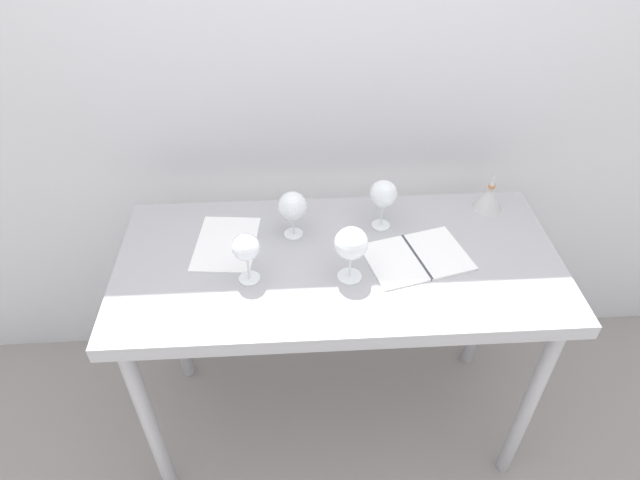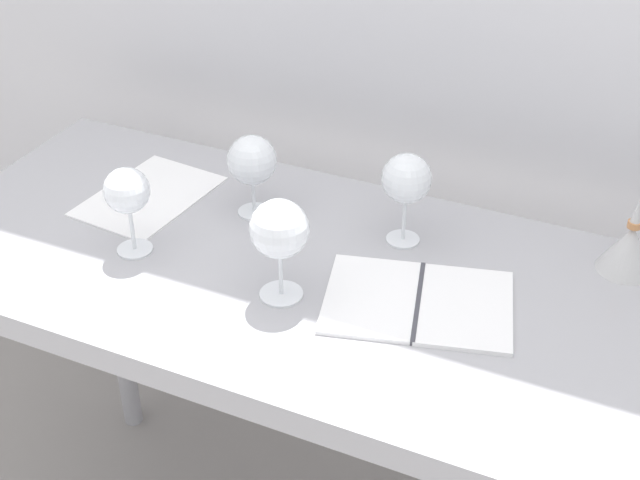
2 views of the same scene
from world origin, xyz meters
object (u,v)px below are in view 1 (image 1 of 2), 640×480
Objects in this scene: decanter_funnel at (489,198)px; tasting_sheet_upper at (226,243)px; wine_glass_near_left at (246,248)px; open_notebook at (416,257)px; wine_glass_far_left at (292,207)px; wine_glass_far_right at (383,195)px; wine_glass_near_center at (351,244)px.

tasting_sheet_upper is at bearing -171.12° from decanter_funnel.
tasting_sheet_upper is (-0.08, 0.17, -0.12)m from wine_glass_near_left.
decanter_funnel reaches higher than open_notebook.
decanter_funnel reaches higher than tasting_sheet_upper.
wine_glass_near_left is 0.47× the size of open_notebook.
tasting_sheet_upper is at bearing 115.96° from wine_glass_near_left.
wine_glass_far_left is (0.14, 0.20, -0.01)m from wine_glass_near_left.
wine_glass_far_left is at bearing -171.17° from decanter_funnel.
wine_glass_near_center reaches higher than wine_glass_far_right.
decanter_funnel is (0.52, 0.32, -0.08)m from wine_glass_near_center.
tasting_sheet_upper is 0.92m from decanter_funnel.
decanter_funnel is at bearing 25.06° from open_notebook.
open_notebook is 0.39m from decanter_funnel.
wine_glass_far_left is 0.46× the size of open_notebook.
wine_glass_near_center is 1.13× the size of wine_glass_far_left.
wine_glass_far_right is 0.23m from open_notebook.
wine_glass_near_left is at bearing -58.58° from tasting_sheet_upper.
wine_glass_near_left is 0.22m from tasting_sheet_upper.
wine_glass_near_center reaches higher than tasting_sheet_upper.
decanter_funnel is (0.39, 0.08, -0.08)m from wine_glass_far_right.
wine_glass_near_center is 0.51× the size of open_notebook.
decanter_funnel is (0.82, 0.31, -0.08)m from wine_glass_near_left.
wine_glass_near_left is 0.91× the size of wine_glass_near_center.
wine_glass_near_center is at bearing -19.39° from tasting_sheet_upper.
wine_glass_near_left is 1.03× the size of wine_glass_far_left.
wine_glass_far_left is at bearing 14.51° from tasting_sheet_upper.
wine_glass_far_right is 0.40m from decanter_funnel.
wine_glass_far_right is 0.97× the size of wine_glass_near_center.
wine_glass_near_center is at bearing -118.35° from wine_glass_far_right.
open_notebook is (0.52, 0.06, -0.12)m from wine_glass_near_left.
wine_glass_near_center is at bearing -52.26° from wine_glass_far_left.
wine_glass_near_left is at bearing 178.25° from wine_glass_near_center.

